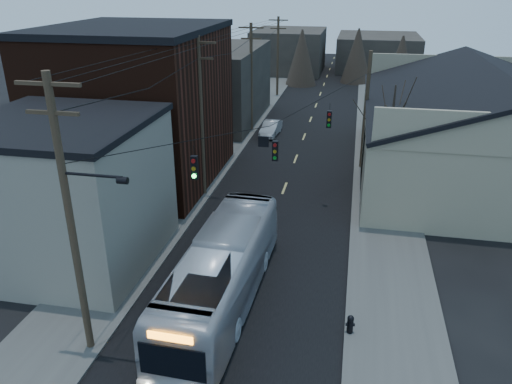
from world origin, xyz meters
TOP-DOWN VIEW (x-y plane):
  - road_surface at (0.00, 30.00)m, footprint 9.00×110.00m
  - sidewalk_left at (-6.50, 30.00)m, footprint 4.00×110.00m
  - sidewalk_right at (6.50, 30.00)m, footprint 4.00×110.00m
  - building_clapboard at (-9.00, 9.00)m, footprint 8.00×8.00m
  - building_brick at (-10.00, 20.00)m, footprint 10.00×12.00m
  - building_left_far at (-9.50, 36.00)m, footprint 9.00×14.00m
  - warehouse at (13.00, 25.00)m, footprint 16.16×20.60m
  - building_far_left at (-6.00, 65.00)m, footprint 10.00×12.00m
  - building_far_right at (7.00, 70.00)m, footprint 12.00×14.00m
  - bare_tree at (6.50, 20.00)m, footprint 0.40×0.40m
  - utility_lines at (-3.11, 24.14)m, footprint 11.24×45.28m
  - bus at (-0.78, 6.76)m, footprint 2.98×11.40m
  - parked_car at (-3.00, 31.96)m, footprint 1.57×3.90m
  - fire_hydrant at (4.70, 5.74)m, footprint 0.37×0.27m

SIDE VIEW (x-z plane):
  - road_surface at x=0.00m, z-range 0.00..0.02m
  - sidewalk_left at x=-6.50m, z-range 0.00..0.12m
  - sidewalk_right at x=6.50m, z-range 0.00..0.12m
  - fire_hydrant at x=4.70m, z-range 0.15..0.93m
  - parked_car at x=-3.00m, z-range 0.00..1.26m
  - bus at x=-0.78m, z-range 0.00..3.16m
  - building_far_right at x=7.00m, z-range 0.00..5.00m
  - warehouse at x=13.00m, z-range -1.17..6.56m
  - building_far_left at x=-6.00m, z-range 0.00..6.00m
  - building_clapboard at x=-9.00m, z-range 0.00..7.00m
  - building_left_far at x=-9.50m, z-range 0.00..7.00m
  - bare_tree at x=6.50m, z-range 0.00..7.20m
  - utility_lines at x=-3.11m, z-range -0.30..10.20m
  - building_brick at x=-10.00m, z-range 0.00..10.00m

